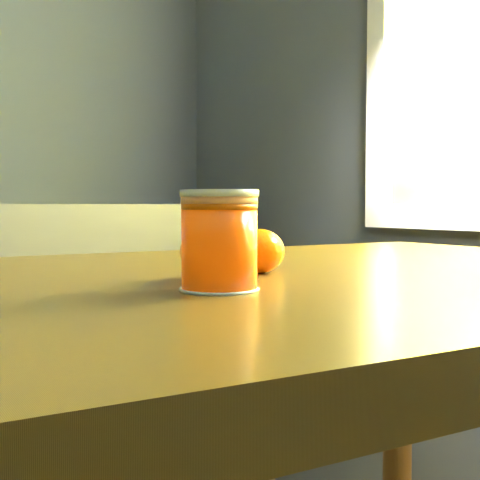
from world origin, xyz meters
TOP-DOWN VIEW (x-y plane):
  - table at (0.92, 0.14)m, footprint 1.14×0.83m
  - juice_glass at (0.76, 0.04)m, footprint 0.07×0.07m
  - orange_front at (0.80, 0.11)m, footprint 0.07×0.07m
  - orange_back at (0.88, 0.14)m, footprint 0.07×0.07m

SIDE VIEW (x-z plane):
  - table at x=0.92m, z-range 0.31..1.13m
  - orange_back at x=0.88m, z-range 0.82..0.87m
  - orange_front at x=0.80m, z-range 0.82..0.88m
  - juice_glass at x=0.76m, z-range 0.82..0.91m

